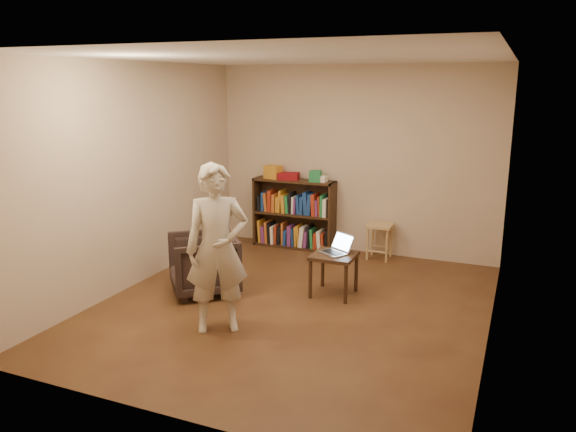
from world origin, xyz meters
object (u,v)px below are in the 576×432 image
at_px(bookshelf, 294,218).
at_px(stool, 380,231).
at_px(armchair, 203,264).
at_px(side_table, 334,261).
at_px(laptop, 337,248).
at_px(person, 217,249).

distance_m(bookshelf, stool, 1.29).
height_order(bookshelf, armchair, bookshelf).
distance_m(bookshelf, side_table, 1.96).
bearing_deg(laptop, stool, 115.64).
relative_size(bookshelf, stool, 2.47).
bearing_deg(bookshelf, side_table, -54.51).
bearing_deg(stool, armchair, -127.47).
distance_m(stool, side_table, 1.53).
relative_size(side_table, person, 0.30).
bearing_deg(person, armchair, 96.23).
xyz_separation_m(stool, armchair, (-1.55, -2.02, -0.05)).
bearing_deg(laptop, armchair, -127.38).
relative_size(bookshelf, armchair, 1.61).
bearing_deg(side_table, armchair, -160.36).
distance_m(armchair, laptop, 1.53).
xyz_separation_m(stool, side_table, (-0.15, -1.52, 0.01)).
distance_m(stool, person, 3.00).
relative_size(armchair, person, 0.46).
relative_size(side_table, laptop, 1.15).
bearing_deg(armchair, stool, 102.29).
distance_m(stool, armchair, 2.55).
relative_size(stool, laptop, 1.15).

